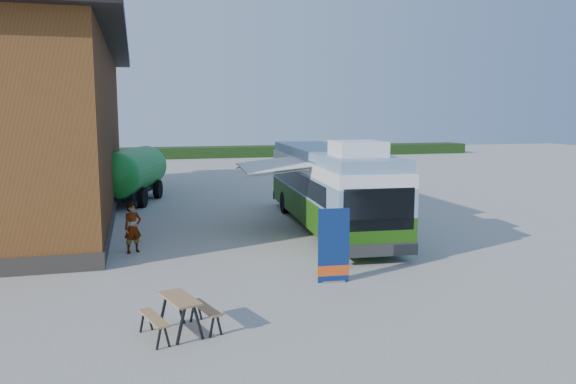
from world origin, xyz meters
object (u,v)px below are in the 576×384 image
object	(u,v)px
banner	(334,252)
picnic_table	(180,307)
slurry_tanker	(133,172)
bus	(328,184)
person_a	(133,228)
person_b	(357,211)

from	to	relation	value
banner	picnic_table	distance (m)	4.68
banner	slurry_tanker	size ratio (longest dim) A/B	0.28
bus	banner	distance (m)	6.93
bus	slurry_tanker	size ratio (longest dim) A/B	1.66
slurry_tanker	banner	bearing A→B (deg)	-54.69
person_a	picnic_table	bearing A→B (deg)	-109.31
bus	slurry_tanker	xyz separation A→B (m)	(-7.06, 7.99, -0.14)
person_b	person_a	bearing A→B (deg)	-78.97
person_a	person_b	bearing A→B (deg)	-24.91
picnic_table	person_a	distance (m)	6.96
bus	slurry_tanker	world-z (taller)	bus
person_a	person_b	xyz separation A→B (m)	(7.49, 0.24, 0.13)
bus	slurry_tanker	distance (m)	10.66
person_b	slurry_tanker	size ratio (longest dim) A/B	0.27
person_a	slurry_tanker	size ratio (longest dim) A/B	0.23
banner	picnic_table	world-z (taller)	banner
bus	person_b	distance (m)	1.97
slurry_tanker	bus	bearing A→B (deg)	-31.97
person_b	bus	bearing A→B (deg)	-157.25
banner	person_b	world-z (taller)	banner
picnic_table	slurry_tanker	distance (m)	16.97
picnic_table	person_b	xyz separation A→B (m)	(6.58, 7.14, 0.36)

